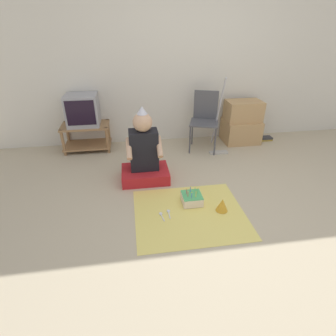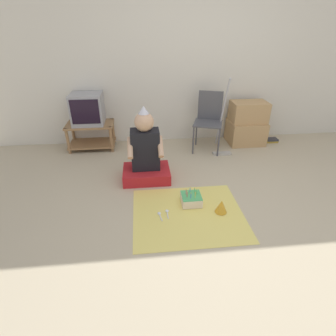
{
  "view_description": "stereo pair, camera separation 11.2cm",
  "coord_description": "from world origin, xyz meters",
  "px_view_note": "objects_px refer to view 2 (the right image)",
  "views": [
    {
      "loc": [
        -0.97,
        -2.04,
        1.75
      ],
      "look_at": [
        -0.6,
        0.46,
        0.35
      ],
      "focal_mm": 28.0,
      "sensor_mm": 36.0,
      "label": 1
    },
    {
      "loc": [
        -0.86,
        -2.05,
        1.75
      ],
      "look_at": [
        -0.6,
        0.46,
        0.35
      ],
      "focal_mm": 28.0,
      "sensor_mm": 36.0,
      "label": 2
    }
  ],
  "objects_px": {
    "folding_chair": "(209,117)",
    "book_pile": "(271,140)",
    "cardboard_box_stack": "(247,124)",
    "party_hat_blue": "(221,206)",
    "tv": "(88,109)",
    "dust_mop": "(222,132)",
    "person_seated": "(146,155)",
    "birthday_cake": "(191,199)"
  },
  "relations": [
    {
      "from": "party_hat_blue",
      "to": "person_seated",
      "type": "bearing_deg",
      "value": 133.47
    },
    {
      "from": "cardboard_box_stack",
      "to": "person_seated",
      "type": "xyz_separation_m",
      "value": [
        -1.67,
        -0.98,
        0.01
      ]
    },
    {
      "from": "tv",
      "to": "birthday_cake",
      "type": "relative_size",
      "value": 2.12
    },
    {
      "from": "cardboard_box_stack",
      "to": "person_seated",
      "type": "height_order",
      "value": "person_seated"
    },
    {
      "from": "cardboard_box_stack",
      "to": "party_hat_blue",
      "type": "height_order",
      "value": "cardboard_box_stack"
    },
    {
      "from": "folding_chair",
      "to": "dust_mop",
      "type": "relative_size",
      "value": 0.78
    },
    {
      "from": "book_pile",
      "to": "person_seated",
      "type": "height_order",
      "value": "person_seated"
    },
    {
      "from": "person_seated",
      "to": "tv",
      "type": "bearing_deg",
      "value": 128.58
    },
    {
      "from": "dust_mop",
      "to": "party_hat_blue",
      "type": "relative_size",
      "value": 7.83
    },
    {
      "from": "tv",
      "to": "party_hat_blue",
      "type": "bearing_deg",
      "value": -49.2
    },
    {
      "from": "folding_chair",
      "to": "party_hat_blue",
      "type": "xyz_separation_m",
      "value": [
        -0.23,
        -1.61,
        -0.43
      ]
    },
    {
      "from": "cardboard_box_stack",
      "to": "tv",
      "type": "bearing_deg",
      "value": 178.86
    },
    {
      "from": "tv",
      "to": "birthday_cake",
      "type": "height_order",
      "value": "tv"
    },
    {
      "from": "folding_chair",
      "to": "party_hat_blue",
      "type": "bearing_deg",
      "value": -98.19
    },
    {
      "from": "cardboard_box_stack",
      "to": "birthday_cake",
      "type": "xyz_separation_m",
      "value": [
        -1.2,
        -1.59,
        -0.26
      ]
    },
    {
      "from": "folding_chair",
      "to": "book_pile",
      "type": "height_order",
      "value": "folding_chair"
    },
    {
      "from": "book_pile",
      "to": "party_hat_blue",
      "type": "height_order",
      "value": "party_hat_blue"
    },
    {
      "from": "cardboard_box_stack",
      "to": "party_hat_blue",
      "type": "relative_size",
      "value": 4.75
    },
    {
      "from": "party_hat_blue",
      "to": "dust_mop",
      "type": "bearing_deg",
      "value": 74.24
    },
    {
      "from": "dust_mop",
      "to": "book_pile",
      "type": "distance_m",
      "value": 1.04
    },
    {
      "from": "folding_chair",
      "to": "party_hat_blue",
      "type": "relative_size",
      "value": 6.13
    },
    {
      "from": "cardboard_box_stack",
      "to": "book_pile",
      "type": "xyz_separation_m",
      "value": [
        0.46,
        -0.03,
        -0.29
      ]
    },
    {
      "from": "folding_chair",
      "to": "cardboard_box_stack",
      "type": "bearing_deg",
      "value": 13.13
    },
    {
      "from": "birthday_cake",
      "to": "person_seated",
      "type": "bearing_deg",
      "value": 127.61
    },
    {
      "from": "folding_chair",
      "to": "book_pile",
      "type": "bearing_deg",
      "value": 6.3
    },
    {
      "from": "cardboard_box_stack",
      "to": "book_pile",
      "type": "relative_size",
      "value": 3.42
    },
    {
      "from": "tv",
      "to": "person_seated",
      "type": "height_order",
      "value": "person_seated"
    },
    {
      "from": "tv",
      "to": "folding_chair",
      "type": "bearing_deg",
      "value": -6.59
    },
    {
      "from": "tv",
      "to": "birthday_cake",
      "type": "bearing_deg",
      "value": -51.77
    },
    {
      "from": "folding_chair",
      "to": "person_seated",
      "type": "relative_size",
      "value": 0.94
    },
    {
      "from": "folding_chair",
      "to": "birthday_cake",
      "type": "bearing_deg",
      "value": -109.85
    },
    {
      "from": "book_pile",
      "to": "person_seated",
      "type": "distance_m",
      "value": 2.34
    },
    {
      "from": "tv",
      "to": "dust_mop",
      "type": "relative_size",
      "value": 0.41
    },
    {
      "from": "folding_chair",
      "to": "person_seated",
      "type": "bearing_deg",
      "value": -140.22
    },
    {
      "from": "person_seated",
      "to": "birthday_cake",
      "type": "bearing_deg",
      "value": -52.39
    },
    {
      "from": "tv",
      "to": "cardboard_box_stack",
      "type": "bearing_deg",
      "value": -1.14
    },
    {
      "from": "birthday_cake",
      "to": "folding_chair",
      "type": "bearing_deg",
      "value": 70.15
    },
    {
      "from": "cardboard_box_stack",
      "to": "party_hat_blue",
      "type": "bearing_deg",
      "value": -117.27
    },
    {
      "from": "dust_mop",
      "to": "book_pile",
      "type": "bearing_deg",
      "value": 16.42
    },
    {
      "from": "folding_chair",
      "to": "dust_mop",
      "type": "bearing_deg",
      "value": -41.47
    },
    {
      "from": "person_seated",
      "to": "folding_chair",
      "type": "bearing_deg",
      "value": 39.78
    },
    {
      "from": "tv",
      "to": "cardboard_box_stack",
      "type": "distance_m",
      "value": 2.51
    }
  ]
}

